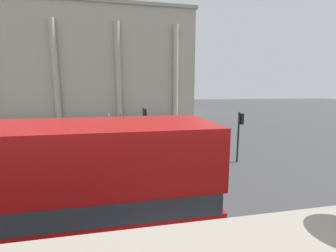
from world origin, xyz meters
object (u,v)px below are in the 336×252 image
object	(u,v)px
traffic_light_mid	(144,121)
pedestrian_grey	(109,119)
plaza_building_left	(93,65)
traffic_light_near	(240,129)
pedestrian_white	(163,155)
pedestrian_olive	(121,117)

from	to	relation	value
traffic_light_mid	pedestrian_grey	distance (m)	12.13
plaza_building_left	traffic_light_near	xyz separation A→B (m)	(12.70, -31.33, -6.93)
traffic_light_near	pedestrian_white	size ratio (longest dim) A/B	1.91
traffic_light_mid	pedestrian_olive	xyz separation A→B (m)	(-2.19, 13.24, -1.18)
pedestrian_grey	traffic_light_near	bearing A→B (deg)	-107.63
plaza_building_left	traffic_light_mid	world-z (taller)	plaza_building_left
pedestrian_white	traffic_light_near	bearing A→B (deg)	-113.11
pedestrian_olive	plaza_building_left	bearing A→B (deg)	-64.36
traffic_light_near	traffic_light_mid	size ratio (longest dim) A/B	1.03
plaza_building_left	pedestrian_white	bearing A→B (deg)	-76.88
pedestrian_olive	traffic_light_near	bearing A→B (deg)	116.85
plaza_building_left	pedestrian_olive	size ratio (longest dim) A/B	21.61
pedestrian_grey	traffic_light_mid	bearing A→B (deg)	-118.34
traffic_light_mid	pedestrian_white	distance (m)	6.61
plaza_building_left	pedestrian_olive	xyz separation A→B (m)	(4.86, -12.43, -8.17)
traffic_light_near	pedestrian_white	xyz separation A→B (m)	(-5.21, -0.84, -1.18)
traffic_light_near	traffic_light_mid	world-z (taller)	traffic_light_near
plaza_building_left	pedestrian_white	world-z (taller)	plaza_building_left
pedestrian_white	pedestrian_grey	bearing A→B (deg)	-19.12
pedestrian_white	pedestrian_grey	world-z (taller)	pedestrian_white
traffic_light_near	pedestrian_olive	bearing A→B (deg)	112.55
traffic_light_near	pedestrian_olive	size ratio (longest dim) A/B	2.02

